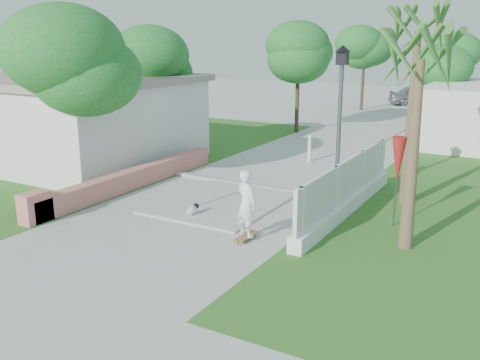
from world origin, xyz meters
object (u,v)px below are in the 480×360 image
Objects in this scene: patio_umbrella at (398,162)px; skateboarder at (222,200)px; parked_car at (421,96)px; dog at (193,210)px; street_lamp at (339,120)px; bollard at (309,148)px.

patio_umbrella reaches higher than skateboarder.
parked_car is (-4.65, 25.41, -0.97)m from patio_umbrella.
dog is at bearing -158.73° from patio_umbrella.
dog is at bearing -135.62° from street_lamp.
bollard is at bearing 91.22° from dog.
bollard is (-2.70, 4.50, -1.84)m from street_lamp.
dog is at bearing 4.76° from skateboarder.
street_lamp reaches higher than parked_car.
skateboarder reaches higher than bollard.
street_lamp reaches higher than patio_umbrella.
street_lamp reaches higher than bollard.
patio_umbrella is (4.60, -5.50, 1.10)m from bollard.
bollard is 0.26× the size of parked_car.
bollard reaches higher than dog.
skateboarder is at bearing -118.74° from street_lamp.
parked_car is at bearing 96.42° from street_lamp.
skateboarder is (0.90, -7.78, 0.15)m from bollard.
street_lamp is at bearing 152.24° from patio_umbrella.
parked_car is (0.20, 27.30, 0.53)m from dog.
patio_umbrella is at bearing -27.76° from street_lamp.
bollard is 7.25m from patio_umbrella.
skateboarder is (-1.80, -3.28, -1.70)m from street_lamp.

